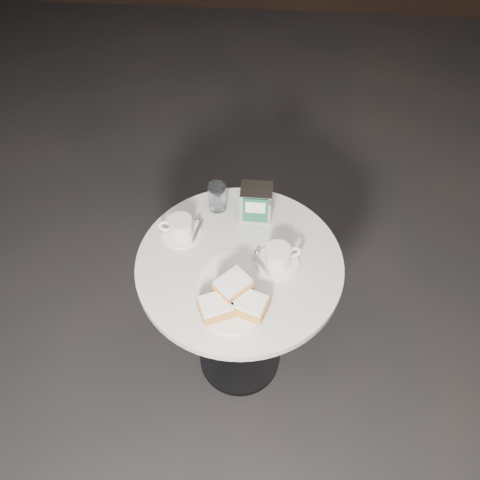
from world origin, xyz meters
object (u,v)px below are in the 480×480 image
beignet_plate (233,301)px  coffee_cup_left (181,228)px  water_glass_right (249,201)px  coffee_cup_right (278,257)px  napkin_dispenser (256,202)px  water_glass_left (217,197)px  cafe_table (240,293)px

beignet_plate → coffee_cup_left: (-0.21, 0.28, -0.00)m
beignet_plate → water_glass_right: bearing=87.4°
beignet_plate → coffee_cup_right: 0.23m
coffee_cup_left → water_glass_right: 0.26m
coffee_cup_right → water_glass_right: (-0.11, 0.23, 0.02)m
beignet_plate → water_glass_right: size_ratio=2.28×
beignet_plate → napkin_dispenser: napkin_dispenser is taller
coffee_cup_left → water_glass_left: bearing=46.0°
cafe_table → water_glass_right: 0.34m
beignet_plate → napkin_dispenser: 0.40m
coffee_cup_right → napkin_dispenser: (-0.09, 0.21, 0.03)m
coffee_cup_left → napkin_dispenser: size_ratio=1.20×
coffee_cup_right → water_glass_left: water_glass_left is taller
coffee_cup_right → water_glass_left: 0.33m
water_glass_left → napkin_dispenser: bearing=-10.9°
cafe_table → coffee_cup_right: 0.26m
coffee_cup_right → water_glass_left: size_ratio=1.73×
napkin_dispenser → water_glass_left: bearing=169.6°
coffee_cup_right → water_glass_right: size_ratio=1.83×
coffee_cup_left → water_glass_left: 0.18m
coffee_cup_left → coffee_cup_right: coffee_cup_right is taller
beignet_plate → cafe_table: bearing=88.4°
cafe_table → water_glass_right: (0.01, 0.23, 0.25)m
coffee_cup_right → water_glass_left: (-0.23, 0.24, 0.02)m
coffee_cup_left → coffee_cup_right: size_ratio=0.84×
water_glass_right → napkin_dispenser: bearing=-34.6°
cafe_table → beignet_plate: 0.30m
cafe_table → napkin_dispenser: napkin_dispenser is taller
coffee_cup_left → water_glass_right: water_glass_right is taller
beignet_plate → coffee_cup_left: 0.35m
coffee_cup_left → water_glass_right: bearing=25.2°
coffee_cup_right → coffee_cup_left: bearing=144.3°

